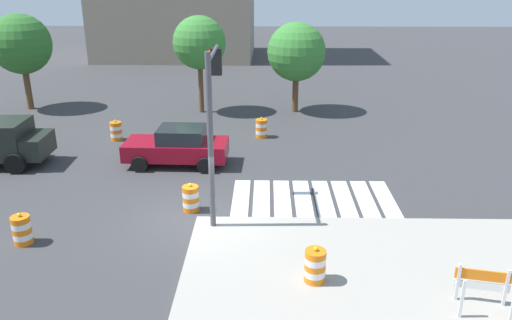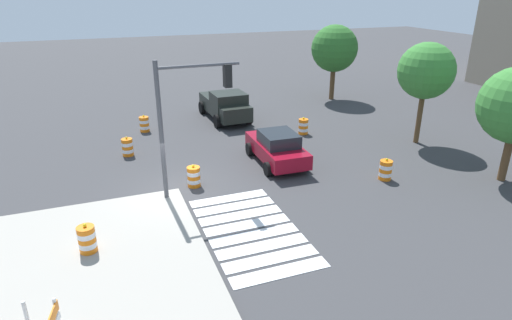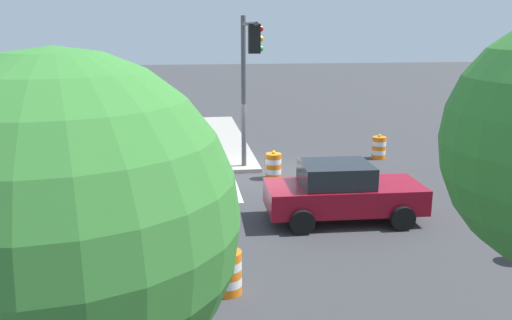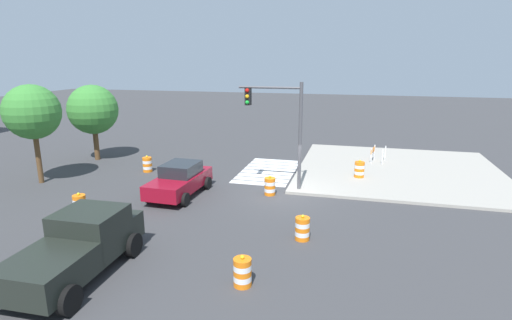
% 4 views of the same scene
% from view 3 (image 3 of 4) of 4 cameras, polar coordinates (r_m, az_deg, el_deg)
% --- Properties ---
extents(ground_plane, '(120.00, 120.00, 0.00)m').
position_cam_3_polar(ground_plane, '(19.70, 0.65, -1.39)').
color(ground_plane, '#38383A').
extents(sidewalk_corner, '(12.00, 12.00, 0.15)m').
position_cam_3_polar(sidewalk_corner, '(25.50, -14.89, 1.87)').
color(sidewalk_corner, '#9E998E').
rests_on(sidewalk_corner, ground).
extents(crosswalk_stripes, '(5.85, 3.20, 0.02)m').
position_cam_3_polar(crosswalk_stripes, '(17.80, -11.33, -3.34)').
color(crosswalk_stripes, silver).
rests_on(crosswalk_stripes, ground).
extents(sports_car, '(4.35, 2.24, 1.63)m').
position_cam_3_polar(sports_car, '(14.94, 9.19, -3.38)').
color(sports_car, maroon).
rests_on(sports_car, ground).
extents(traffic_barrel_near_corner, '(0.56, 0.56, 1.02)m').
position_cam_3_polar(traffic_barrel_near_corner, '(22.37, 13.03, 1.31)').
color(traffic_barrel_near_corner, orange).
rests_on(traffic_barrel_near_corner, ground).
extents(traffic_barrel_crosswalk_end, '(0.56, 0.56, 1.02)m').
position_cam_3_polar(traffic_barrel_crosswalk_end, '(18.91, 1.88, -0.63)').
color(traffic_barrel_crosswalk_end, orange).
rests_on(traffic_barrel_crosswalk_end, ground).
extents(traffic_barrel_median_near, '(0.56, 0.56, 1.02)m').
position_cam_3_polar(traffic_barrel_median_near, '(10.94, -3.02, -11.93)').
color(traffic_barrel_median_near, orange).
rests_on(traffic_barrel_median_near, ground).
extents(traffic_barrel_far_curb, '(0.56, 0.56, 1.02)m').
position_cam_3_polar(traffic_barrel_far_curb, '(22.81, 22.86, 0.80)').
color(traffic_barrel_far_curb, orange).
rests_on(traffic_barrel_far_curb, ground).
extents(traffic_barrel_on_sidewalk, '(0.56, 0.56, 1.02)m').
position_cam_3_polar(traffic_barrel_on_sidewalk, '(22.89, -9.59, 2.15)').
color(traffic_barrel_on_sidewalk, orange).
rests_on(traffic_barrel_on_sidewalk, sidewalk_corner).
extents(construction_barricade, '(1.37, 1.01, 1.00)m').
position_cam_3_polar(construction_barricade, '(24.27, -18.90, 2.54)').
color(construction_barricade, silver).
rests_on(construction_barricade, sidewalk_corner).
extents(traffic_light_pole, '(0.47, 3.29, 5.50)m').
position_cam_3_polar(traffic_light_pole, '(18.42, -0.86, 9.90)').
color(traffic_light_pole, '#4C4C51').
rests_on(traffic_light_pole, sidewalk_corner).
extents(street_tree_streetside_mid, '(3.28, 3.28, 5.09)m').
position_cam_3_polar(street_tree_streetside_mid, '(5.36, -19.52, -6.54)').
color(street_tree_streetside_mid, brown).
rests_on(street_tree_streetside_mid, ground).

